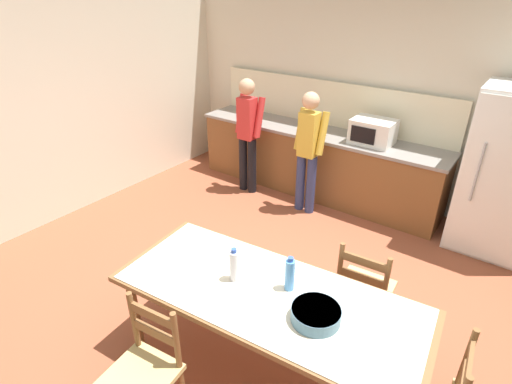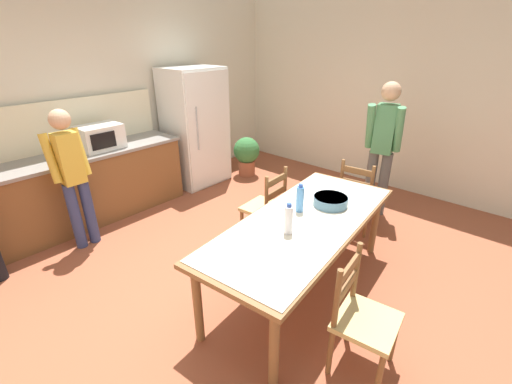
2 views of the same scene
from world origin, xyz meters
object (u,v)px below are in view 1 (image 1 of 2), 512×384
dining_table (268,300)px  bottle_off_centre (290,274)px  microwave (373,132)px  person_at_sink (248,131)px  chair_side_near_left (145,370)px  person_at_counter (308,147)px  refrigerator (509,175)px  bottle_near_centre (234,265)px  serving_bowl (316,314)px  chair_side_far_right (364,289)px

dining_table → bottle_off_centre: bearing=51.1°
microwave → person_at_sink: size_ratio=0.31×
dining_table → bottle_off_centre: bottle_off_centre is taller
microwave → chair_side_near_left: bearing=-90.4°
bottle_off_centre → dining_table: bearing=-128.9°
person_at_sink → person_at_counter: bearing=-91.2°
refrigerator → bottle_off_centre: size_ratio=6.65×
refrigerator → person_at_sink: bearing=-171.0°
bottle_off_centre → person_at_sink: person_at_sink is taller
bottle_near_centre → serving_bowl: bottle_near_centre is taller
chair_side_far_right → person_at_sink: (-2.36, 1.54, 0.45)m
refrigerator → bottle_near_centre: bearing=-116.0°
dining_table → chair_side_far_right: (0.42, 0.78, -0.24)m
chair_side_near_left → person_at_sink: size_ratio=0.57×
person_at_counter → microwave: bearing=-48.8°
microwave → dining_table: 2.88m
bottle_off_centre → serving_bowl: size_ratio=0.84×
chair_side_far_right → person_at_sink: person_at_sink is taller
dining_table → refrigerator: bearing=68.5°
refrigerator → dining_table: refrigerator is taller
person_at_sink → bottle_near_centre: bearing=-144.7°
bottle_off_centre → chair_side_near_left: bearing=-119.9°
bottle_off_centre → chair_side_near_left: (-0.52, -0.91, -0.44)m
refrigerator → person_at_sink: (-3.04, -0.48, -0.00)m
bottle_near_centre → serving_bowl: (0.66, -0.00, -0.07)m
refrigerator → person_at_sink: size_ratio=1.13×
chair_side_near_left → refrigerator: bearing=59.9°
chair_side_far_right → person_at_counter: bearing=-51.5°
microwave → bottle_off_centre: microwave is taller
dining_table → bottle_near_centre: 0.34m
person_at_sink → person_at_counter: 0.95m
dining_table → serving_bowl: serving_bowl is taller
chair_side_far_right → person_at_counter: 2.12m
chair_side_far_right → chair_side_near_left: bearing=57.4°
microwave → chair_side_near_left: size_ratio=0.55×
bottle_near_centre → person_at_counter: person_at_counter is taller
serving_bowl → dining_table: bearing=175.7°
person_at_sink → chair_side_far_right: bearing=-123.1°
chair_side_far_right → dining_table: bearing=57.5°
bottle_near_centre → chair_side_far_right: bearing=49.5°
serving_bowl → chair_side_near_left: chair_side_near_left is taller
chair_side_far_right → person_at_sink: bearing=-37.5°
chair_side_near_left → person_at_sink: 3.49m
refrigerator → bottle_off_centre: 2.86m
bottle_off_centre → person_at_counter: bearing=116.6°
serving_bowl → chair_side_near_left: bearing=-137.1°
dining_table → chair_side_far_right: size_ratio=2.50×
refrigerator → person_at_sink: 3.08m
refrigerator → chair_side_far_right: bearing=-108.7°
serving_bowl → person_at_sink: person_at_sink is taller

